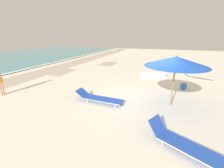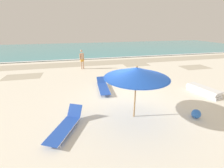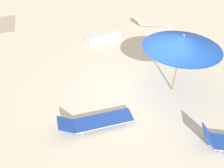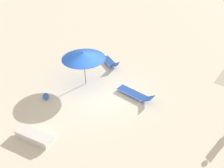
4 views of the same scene
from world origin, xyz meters
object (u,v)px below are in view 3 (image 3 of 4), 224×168
(beach_umbrella, at_px, (183,42))
(sun_lounger_beside_umbrella, at_px, (96,121))
(sun_lounger_under_umbrella, at_px, (151,23))
(beach_ball, at_px, (157,51))
(lounger_stack, at_px, (103,37))

(beach_umbrella, distance_m, sun_lounger_beside_umbrella, 3.81)
(beach_umbrella, xyz_separation_m, sun_lounger_under_umbrella, (5.59, -1.92, -1.81))
(sun_lounger_beside_umbrella, bearing_deg, beach_umbrella, -73.64)
(beach_ball, bearing_deg, lounger_stack, 41.95)
(lounger_stack, bearing_deg, sun_lounger_under_umbrella, -89.84)
(beach_umbrella, xyz_separation_m, sun_lounger_beside_umbrella, (-0.80, 3.25, -1.82))
(sun_lounger_under_umbrella, distance_m, beach_ball, 3.24)
(beach_ball, bearing_deg, sun_lounger_under_umbrella, -21.79)
(lounger_stack, relative_size, sun_lounger_under_umbrella, 0.96)
(beach_umbrella, distance_m, lounger_stack, 5.33)
(beach_umbrella, xyz_separation_m, beach_ball, (2.58, -0.72, -1.83))
(lounger_stack, distance_m, sun_lounger_under_umbrella, 3.32)
(sun_lounger_beside_umbrella, bearing_deg, beach_ball, -47.04)
(lounger_stack, bearing_deg, beach_umbrella, -177.89)
(sun_lounger_under_umbrella, relative_size, sun_lounger_beside_umbrella, 0.88)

